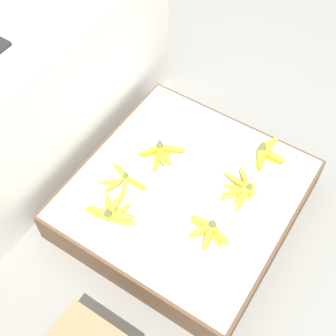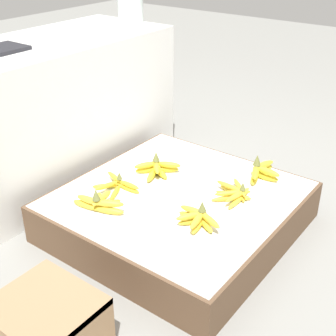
{
  "view_description": "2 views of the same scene",
  "coord_description": "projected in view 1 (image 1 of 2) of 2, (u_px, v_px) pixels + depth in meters",
  "views": [
    {
      "loc": [
        -1.01,
        -0.56,
        1.96
      ],
      "look_at": [
        -0.04,
        0.07,
        0.34
      ],
      "focal_mm": 50.0,
      "sensor_mm": 36.0,
      "label": 1
    },
    {
      "loc": [
        -1.46,
        -1.04,
        1.27
      ],
      "look_at": [
        -0.06,
        0.01,
        0.34
      ],
      "focal_mm": 50.0,
      "sensor_mm": 36.0,
      "label": 2
    }
  ],
  "objects": [
    {
      "name": "banana_bunch_front_midright",
      "position": [
        242.0,
        188.0,
        2.09
      ],
      "size": [
        0.21,
        0.18,
        0.08
      ],
      "color": "gold",
      "rests_on": "display_platform"
    },
    {
      "name": "back_vendor_table",
      "position": [
        33.0,
        89.0,
        2.22
      ],
      "size": [
        1.47,
        0.59,
        0.74
      ],
      "color": "white",
      "rests_on": "ground_plane"
    },
    {
      "name": "banana_bunch_middle_midright",
      "position": [
        161.0,
        153.0,
        2.2
      ],
      "size": [
        0.2,
        0.19,
        0.11
      ],
      "color": "yellow",
      "rests_on": "display_platform"
    },
    {
      "name": "banana_bunch_front_right",
      "position": [
        266.0,
        153.0,
        2.19
      ],
      "size": [
        0.23,
        0.15,
        0.11
      ],
      "color": "yellow",
      "rests_on": "display_platform"
    },
    {
      "name": "display_platform",
      "position": [
        185.0,
        199.0,
        2.19
      ],
      "size": [
        0.98,
        0.96,
        0.19
      ],
      "color": "brown",
      "rests_on": "ground_plane"
    },
    {
      "name": "banana_bunch_front_midleft",
      "position": [
        209.0,
        231.0,
        1.96
      ],
      "size": [
        0.15,
        0.22,
        0.1
      ],
      "color": "gold",
      "rests_on": "display_platform"
    },
    {
      "name": "banana_bunch_middle_left",
      "position": [
        111.0,
        213.0,
        2.01
      ],
      "size": [
        0.14,
        0.24,
        0.11
      ],
      "color": "gold",
      "rests_on": "display_platform"
    },
    {
      "name": "ground_plane",
      "position": [
        184.0,
        209.0,
        2.27
      ],
      "size": [
        10.0,
        10.0,
        0.0
      ],
      "primitive_type": "plane",
      "color": "gray"
    },
    {
      "name": "banana_bunch_middle_midleft",
      "position": [
        123.0,
        181.0,
        2.11
      ],
      "size": [
        0.18,
        0.22,
        0.08
      ],
      "color": "yellow",
      "rests_on": "display_platform"
    },
    {
      "name": "foam_tray_white",
      "position": [
        50.0,
        2.0,
        1.99
      ],
      "size": [
        0.29,
        0.18,
        0.02
      ],
      "color": "white",
      "rests_on": "back_vendor_table"
    }
  ]
}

